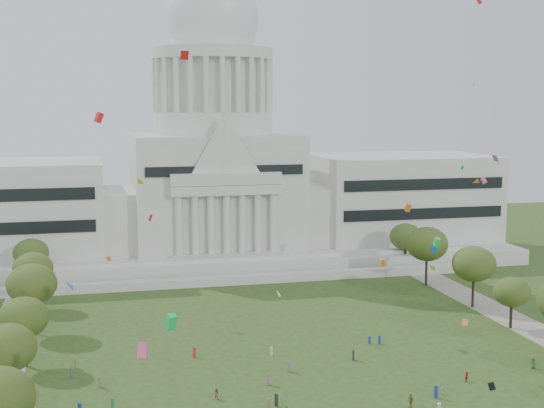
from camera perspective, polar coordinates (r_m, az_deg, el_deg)
name	(u,v)px	position (r m, az deg, el deg)	size (l,w,h in m)	color
capitol	(214,178)	(208.46, -4.40, 1.94)	(160.00, 64.50, 91.30)	silver
path_right	(541,334)	(151.75, 19.57, -9.18)	(8.00, 160.00, 0.04)	gray
row_tree_l_2	(7,348)	(114.48, -19.36, -10.20)	(8.42, 8.42, 11.97)	black
row_tree_l_3	(24,318)	(130.34, -18.20, -8.12)	(8.12, 8.12, 11.55)	black
row_tree_r_3	(512,292)	(151.71, 17.61, -6.34)	(7.01, 7.01, 9.98)	black
row_tree_l_4	(32,284)	(147.93, -17.64, -5.77)	(9.29, 9.29, 13.21)	black
row_tree_r_4	(474,264)	(164.54, 14.96, -4.38)	(9.19, 9.19, 13.06)	black
row_tree_l_5	(33,269)	(166.33, -17.57, -4.66)	(8.33, 8.33, 11.85)	black
row_tree_r_5	(427,244)	(181.49, 11.59, -2.97)	(9.82, 9.82, 13.96)	black
row_tree_l_6	(31,253)	(184.21, -17.69, -3.55)	(8.19, 8.19, 11.64)	black
row_tree_r_6	(406,237)	(198.83, 10.04, -2.44)	(8.42, 8.42, 11.97)	black
person_0	(533,363)	(132.15, 19.06, -11.25)	(0.90, 0.59, 1.84)	#33723F
person_2	(467,377)	(123.50, 14.48, -12.48)	(0.76, 0.47, 1.56)	#B21E1E
person_3	(439,408)	(110.59, 12.47, -14.79)	(1.11, 0.57, 1.72)	silver
person_4	(411,400)	(112.08, 10.39, -14.35)	(1.18, 0.64, 2.01)	olive
person_8	(216,394)	(113.46, -4.22, -14.05)	(0.81, 0.50, 1.67)	olive
person_10	(442,390)	(117.79, 12.71, -13.48)	(0.78, 0.43, 1.33)	silver
distant_crowd	(229,393)	(113.33, -3.25, -14.04)	(53.51, 36.18, 1.90)	#B21E1E
kite_swarm	(339,203)	(106.35, 5.06, 0.10)	(86.60, 96.89, 61.60)	green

